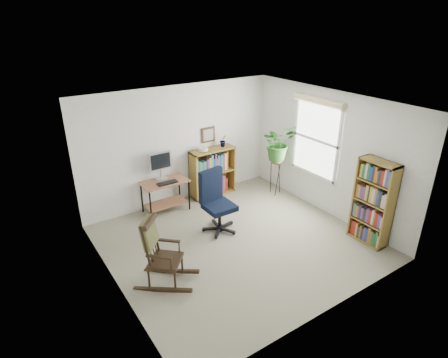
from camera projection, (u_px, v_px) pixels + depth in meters
floor at (237, 242)px, 6.50m from camera, size 4.20×4.00×0.00m
ceiling at (239, 105)px, 5.52m from camera, size 4.20×4.00×0.00m
wall_back at (180, 145)px, 7.52m from camera, size 4.20×0.00×2.40m
wall_front at (335, 236)px, 4.49m from camera, size 4.20×0.00×2.40m
wall_left at (109, 215)px, 4.94m from camera, size 0.00×4.00×2.40m
wall_right at (328, 154)px, 7.07m from camera, size 0.00×4.00×2.40m
window at (316, 140)px, 7.20m from camera, size 0.12×1.20×1.50m
desk at (166, 196)px, 7.39m from camera, size 0.90×0.49×0.65m
monitor at (160, 166)px, 7.25m from camera, size 0.46×0.16×0.56m
keyboard at (167, 183)px, 7.16m from camera, size 0.40×0.15×0.02m
office_chair at (220, 202)px, 6.61m from camera, size 0.72×0.72×1.16m
rocking_chair at (165, 252)px, 5.32m from camera, size 1.05×1.04×1.07m
low_bookshelf at (213, 172)px, 8.00m from camera, size 0.98×0.33×1.04m
tall_bookshelf at (373, 203)px, 6.24m from camera, size 0.28×0.65×1.49m
plant_stand at (276, 175)px, 8.05m from camera, size 0.31×0.31×0.86m
spider_plant at (279, 126)px, 7.60m from camera, size 1.69×1.88×1.46m
potted_plant_small at (223, 144)px, 7.91m from camera, size 0.13×0.24×0.11m
framed_picture at (208, 135)px, 7.79m from camera, size 0.32×0.04×0.32m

